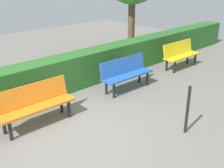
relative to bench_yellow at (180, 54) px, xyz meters
name	(u,v)px	position (x,y,z in m)	size (l,w,h in m)	color
ground_plane	(68,136)	(5.19, 0.91, -0.48)	(20.39, 20.39, 0.00)	gray
bench_yellow	(180,54)	(0.00, 0.00, 0.00)	(1.51, 0.50, 0.86)	yellow
bench_blue	(126,72)	(2.66, 0.03, 0.00)	(1.59, 0.50, 0.86)	blue
bench_orange	(35,103)	(5.38, 0.04, 0.00)	(1.64, 0.48, 0.86)	orange
hedge_row	(61,75)	(4.02, -1.06, -0.01)	(16.39, 0.63, 0.94)	#2D6B28
railing_post_mid	(187,110)	(3.40, 2.40, 0.02)	(0.06, 0.06, 1.00)	black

